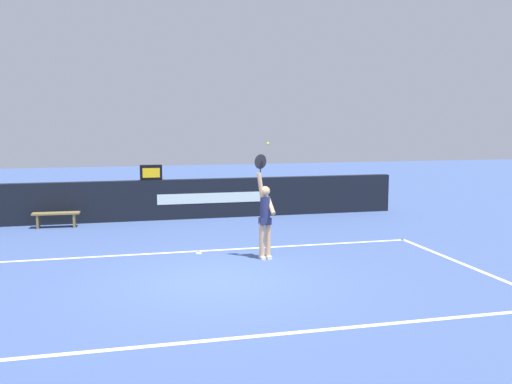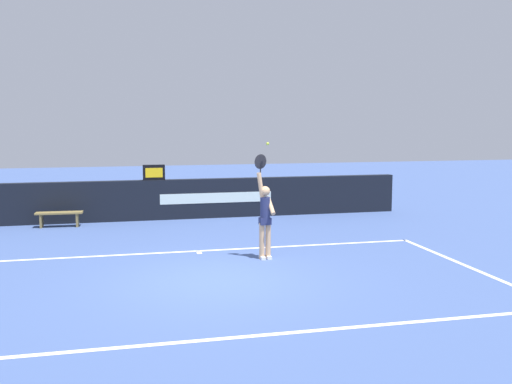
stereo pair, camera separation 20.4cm
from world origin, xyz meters
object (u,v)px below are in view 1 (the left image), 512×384
object	(u,v)px
tennis_player	(265,216)
tennis_ball	(268,144)
courtside_bench_near	(56,216)
speed_display	(151,173)

from	to	relation	value
tennis_player	tennis_ball	bearing A→B (deg)	-83.75
tennis_ball	courtside_bench_near	size ratio (longest dim) A/B	0.05
tennis_ball	speed_display	bearing A→B (deg)	109.93
speed_display	tennis_player	distance (m)	6.34
speed_display	courtside_bench_near	world-z (taller)	speed_display
speed_display	tennis_ball	bearing A→B (deg)	-70.07
tennis_player	courtside_bench_near	world-z (taller)	tennis_player
tennis_ball	tennis_player	bearing A→B (deg)	96.25
tennis_player	tennis_ball	size ratio (longest dim) A/B	35.30
speed_display	tennis_player	world-z (taller)	tennis_player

